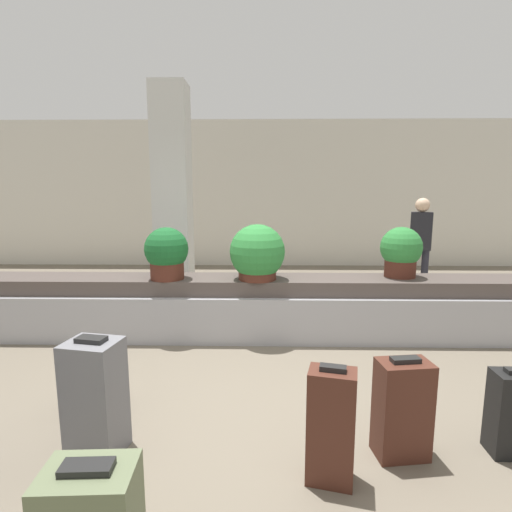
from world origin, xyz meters
TOP-DOWN VIEW (x-y plane):
  - ground_plane at (0.00, 0.00)m, footprint 18.00×18.00m
  - back_wall at (0.00, 6.12)m, footprint 18.00×0.06m
  - carousel at (0.00, 1.67)m, footprint 7.87×0.71m
  - pillar at (-1.26, 3.10)m, footprint 0.51×0.51m
  - suitcase_1 at (0.48, -0.72)m, footprint 0.30×0.24m
  - suitcase_3 at (-1.18, 0.01)m, footprint 0.35×0.33m
  - suitcase_5 at (0.97, -0.48)m, footprint 0.35×0.25m
  - suitcase_6 at (-0.99, -0.48)m, footprint 0.37×0.33m
  - potted_plant_0 at (0.02, 1.57)m, footprint 0.62×0.62m
  - potted_plant_1 at (-1.00, 1.57)m, footprint 0.49×0.49m
  - potted_plant_2 at (1.67, 1.75)m, footprint 0.47×0.47m
  - traveler_0 at (2.58, 3.50)m, footprint 0.36×0.27m

SIDE VIEW (x-z plane):
  - ground_plane at x=0.00m, z-range 0.00..0.00m
  - suitcase_3 at x=-1.18m, z-range -0.01..0.51m
  - suitcase_5 at x=0.97m, z-range -0.01..0.65m
  - carousel at x=0.00m, z-range -0.02..0.68m
  - suitcase_1 at x=0.48m, z-range -0.01..0.71m
  - suitcase_6 at x=-0.99m, z-range -0.01..0.77m
  - traveler_0 at x=2.58m, z-range 0.14..1.71m
  - potted_plant_0 at x=0.02m, z-range 0.67..1.30m
  - potted_plant_1 at x=-1.00m, z-range 0.70..1.29m
  - potted_plant_2 at x=1.67m, z-range 0.70..1.28m
  - back_wall at x=0.00m, z-range 0.00..3.20m
  - pillar at x=-1.26m, z-range 0.00..3.20m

